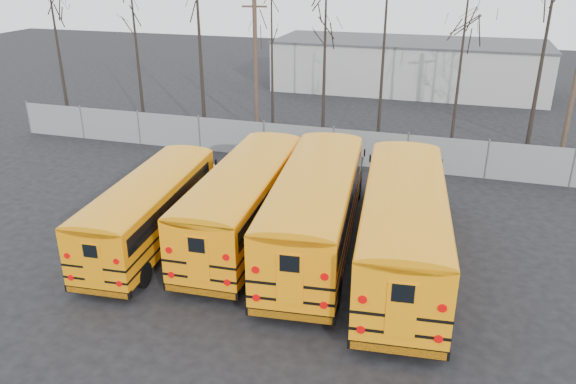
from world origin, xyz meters
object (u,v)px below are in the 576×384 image
(bus_b, at_px, (246,195))
(bus_d, at_px, (404,219))
(utility_pole_left, at_px, (256,67))
(bus_c, at_px, (316,202))
(bus_a, at_px, (152,204))

(bus_b, xyz_separation_m, bus_d, (6.26, -0.77, 0.15))
(bus_d, bearing_deg, utility_pole_left, 121.16)
(bus_b, distance_m, utility_pole_left, 14.45)
(bus_d, relative_size, utility_pole_left, 1.47)
(bus_c, bearing_deg, bus_a, -174.10)
(utility_pole_left, bearing_deg, bus_a, -96.85)
(bus_a, bearing_deg, bus_b, 19.32)
(bus_b, xyz_separation_m, bus_c, (2.91, -0.18, 0.12))
(bus_a, xyz_separation_m, bus_b, (3.36, 1.48, 0.20))
(bus_c, xyz_separation_m, bus_d, (3.34, -0.59, 0.03))
(bus_a, distance_m, bus_d, 9.65)
(bus_a, height_order, utility_pole_left, utility_pole_left)
(bus_b, distance_m, bus_d, 6.31)
(bus_d, distance_m, utility_pole_left, 18.00)
(bus_b, height_order, bus_d, bus_d)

